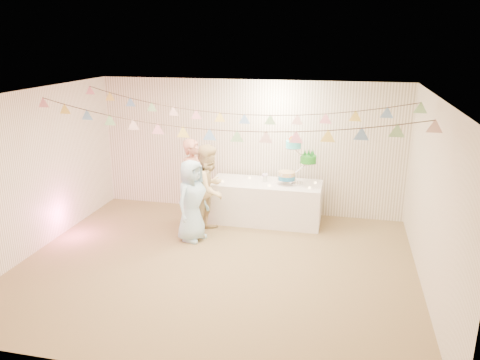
% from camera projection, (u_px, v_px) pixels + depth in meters
% --- Properties ---
extents(floor, '(6.00, 6.00, 0.00)m').
position_uv_depth(floor, '(216.00, 265.00, 7.19)').
color(floor, olive).
rests_on(floor, ground).
extents(ceiling, '(6.00, 6.00, 0.00)m').
position_uv_depth(ceiling, '(213.00, 95.00, 6.42)').
color(ceiling, white).
rests_on(ceiling, ground).
extents(back_wall, '(6.00, 6.00, 0.00)m').
position_uv_depth(back_wall, '(249.00, 147.00, 9.14)').
color(back_wall, white).
rests_on(back_wall, ground).
extents(front_wall, '(6.00, 6.00, 0.00)m').
position_uv_depth(front_wall, '(144.00, 262.00, 4.48)').
color(front_wall, white).
rests_on(front_wall, ground).
extents(left_wall, '(5.00, 5.00, 0.00)m').
position_uv_depth(left_wall, '(33.00, 172.00, 7.44)').
color(left_wall, white).
rests_on(left_wall, ground).
extents(right_wall, '(5.00, 5.00, 0.00)m').
position_uv_depth(right_wall, '(433.00, 200.00, 6.17)').
color(right_wall, white).
rests_on(right_wall, ground).
extents(table, '(2.05, 0.82, 0.77)m').
position_uv_depth(table, '(266.00, 202.00, 8.81)').
color(table, white).
rests_on(table, floor).
extents(cake_stand, '(0.75, 0.44, 0.84)m').
position_uv_depth(cake_stand, '(297.00, 163.00, 8.51)').
color(cake_stand, silver).
rests_on(cake_stand, table).
extents(cake_bottom, '(0.31, 0.31, 0.15)m').
position_uv_depth(cake_bottom, '(287.00, 181.00, 8.58)').
color(cake_bottom, teal).
rests_on(cake_bottom, cake_stand).
extents(cake_middle, '(0.27, 0.27, 0.22)m').
position_uv_depth(cake_middle, '(307.00, 165.00, 8.57)').
color(cake_middle, '#1D881E').
rests_on(cake_middle, cake_stand).
extents(cake_top_tier, '(0.25, 0.25, 0.19)m').
position_uv_depth(cake_top_tier, '(294.00, 152.00, 8.43)').
color(cake_top_tier, '#4BE2EC').
rests_on(cake_top_tier, cake_stand).
extents(platter, '(0.37, 0.37, 0.02)m').
position_uv_depth(platter, '(236.00, 182.00, 8.77)').
color(platter, white).
rests_on(platter, table).
extents(posy, '(0.14, 0.14, 0.16)m').
position_uv_depth(posy, '(265.00, 178.00, 8.73)').
color(posy, white).
rests_on(posy, table).
extents(person_adult_a, '(0.57, 0.70, 1.64)m').
position_uv_depth(person_adult_a, '(194.00, 184.00, 8.46)').
color(person_adult_a, tan).
rests_on(person_adult_a, floor).
extents(person_adult_b, '(0.75, 0.88, 1.60)m').
position_uv_depth(person_adult_b, '(209.00, 189.00, 8.22)').
color(person_adult_b, '#DBC187').
rests_on(person_adult_b, floor).
extents(person_child, '(0.66, 0.81, 1.42)m').
position_uv_depth(person_child, '(192.00, 201.00, 7.92)').
color(person_child, '#ABDAF2').
rests_on(person_child, floor).
extents(bunting_back, '(5.60, 1.10, 0.40)m').
position_uv_depth(bunting_back, '(232.00, 103.00, 7.52)').
color(bunting_back, pink).
rests_on(bunting_back, ceiling).
extents(bunting_front, '(5.60, 0.90, 0.36)m').
position_uv_depth(bunting_front, '(209.00, 118.00, 6.32)').
color(bunting_front, '#72A5E5').
rests_on(bunting_front, ceiling).
extents(tealight_0, '(0.04, 0.04, 0.03)m').
position_uv_depth(tealight_0, '(222.00, 181.00, 8.72)').
color(tealight_0, '#FFD88C').
rests_on(tealight_0, table).
extents(tealight_1, '(0.04, 0.04, 0.03)m').
position_uv_depth(tealight_1, '(250.00, 178.00, 8.93)').
color(tealight_1, '#FFD88C').
rests_on(tealight_1, table).
extents(tealight_2, '(0.04, 0.04, 0.03)m').
position_uv_depth(tealight_2, '(269.00, 186.00, 8.47)').
color(tealight_2, '#FFD88C').
rests_on(tealight_2, table).
extents(tealight_3, '(0.04, 0.04, 0.03)m').
position_uv_depth(tealight_3, '(286.00, 180.00, 8.82)').
color(tealight_3, '#FFD88C').
rests_on(tealight_3, table).
extents(tealight_4, '(0.04, 0.04, 0.03)m').
position_uv_depth(tealight_4, '(310.00, 188.00, 8.35)').
color(tealight_4, '#FFD88C').
rests_on(tealight_4, table).
extents(tealight_5, '(0.04, 0.04, 0.03)m').
position_uv_depth(tealight_5, '(315.00, 183.00, 8.64)').
color(tealight_5, '#FFD88C').
rests_on(tealight_5, table).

